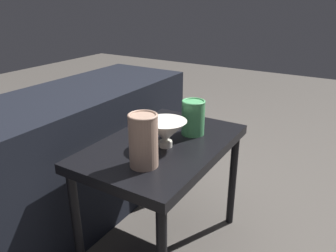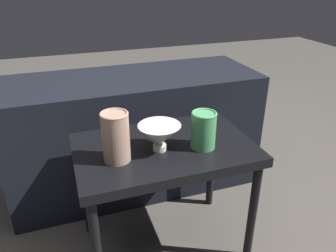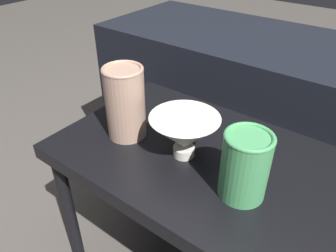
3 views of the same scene
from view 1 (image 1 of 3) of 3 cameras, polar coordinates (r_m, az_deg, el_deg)
ground_plane at (r=1.64m, az=-0.75°, el=-20.04°), size 8.00×8.00×0.00m
table at (r=1.37m, az=-0.84°, el=-5.22°), size 0.72×0.46×0.53m
couch_backdrop at (r=1.74m, az=-15.87°, el=-4.93°), size 1.36×0.50×0.66m
bowl at (r=1.28m, az=-0.42°, el=-0.94°), size 0.17×0.17×0.11m
vase_textured_left at (r=1.12m, az=-4.31°, el=-2.42°), size 0.10×0.10×0.19m
vase_colorful_right at (r=1.40m, az=4.40°, el=1.59°), size 0.10×0.10×0.15m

